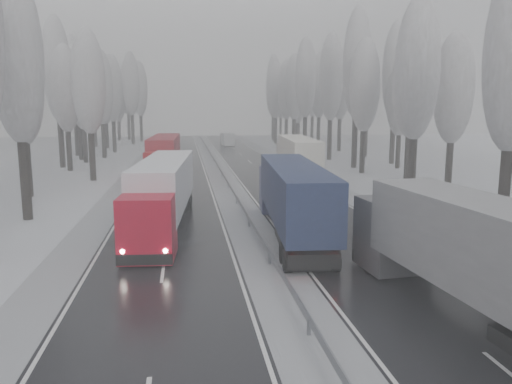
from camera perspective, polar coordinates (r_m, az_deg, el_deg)
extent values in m
cube|color=black|center=(43.40, 4.39, -0.70)|extent=(7.50, 200.00, 0.03)
cube|color=black|center=(42.40, -9.60, -1.05)|extent=(7.50, 200.00, 0.03)
cube|color=#ABADB3|center=(42.58, -2.52, -0.87)|extent=(3.00, 200.00, 0.04)
cube|color=#ABADB3|center=(44.73, 10.60, -0.52)|extent=(2.40, 200.00, 0.04)
cube|color=#ABADB3|center=(42.83, -16.23, -1.19)|extent=(2.40, 200.00, 0.04)
cube|color=slate|center=(42.48, -2.52, -0.10)|extent=(0.06, 200.00, 0.32)
cube|color=slate|center=(40.58, -2.24, -0.99)|extent=(0.12, 0.12, 0.60)
cube|color=slate|center=(72.18, -4.88, 3.64)|extent=(0.12, 0.12, 0.60)
cylinder|color=black|center=(33.73, 26.49, 0.14)|extent=(0.68, 0.68, 5.60)
cylinder|color=black|center=(43.23, 17.40, 2.59)|extent=(0.68, 0.68, 5.62)
ellipsoid|color=gray|center=(43.05, 17.94, 13.26)|extent=(3.60, 3.60, 11.48)
cylinder|color=black|center=(49.33, 21.18, 2.80)|extent=(0.64, 0.64, 4.94)
ellipsoid|color=gray|center=(49.07, 21.68, 11.00)|extent=(3.60, 3.60, 10.09)
cylinder|color=black|center=(51.99, 16.93, 3.56)|extent=(0.66, 0.66, 5.32)
ellipsoid|color=gray|center=(51.80, 17.35, 11.96)|extent=(3.60, 3.60, 10.88)
cylinder|color=black|center=(56.50, 17.30, 4.50)|extent=(0.72, 0.72, 6.31)
ellipsoid|color=gray|center=(56.48, 17.77, 13.64)|extent=(3.60, 3.60, 12.90)
cylinder|color=black|center=(61.25, 12.07, 4.64)|extent=(0.67, 0.67, 5.38)
ellipsoid|color=gray|center=(61.10, 12.32, 11.84)|extent=(3.60, 3.60, 10.98)
cylinder|color=black|center=(67.34, 15.93, 4.59)|extent=(0.62, 0.62, 4.59)
ellipsoid|color=gray|center=(67.13, 16.19, 10.17)|extent=(3.60, 3.60, 9.39)
cylinder|color=black|center=(66.58, 11.20, 5.73)|extent=(0.76, 0.76, 6.95)
ellipsoid|color=gray|center=(66.68, 11.48, 14.27)|extent=(3.60, 3.60, 14.19)
cylinder|color=black|center=(72.82, 15.32, 5.75)|extent=(0.74, 0.74, 6.59)
ellipsoid|color=gray|center=(72.86, 15.65, 13.15)|extent=(3.60, 3.60, 13.46)
cylinder|color=black|center=(76.23, 8.40, 6.06)|extent=(0.72, 0.72, 6.37)
ellipsoid|color=gray|center=(76.23, 8.57, 12.90)|extent=(3.60, 3.60, 13.01)
cylinder|color=black|center=(82.30, 12.41, 6.06)|extent=(0.70, 0.70, 5.97)
ellipsoid|color=gray|center=(82.25, 12.63, 12.00)|extent=(3.60, 3.60, 12.20)
cylinder|color=black|center=(86.20, 5.60, 6.61)|extent=(0.74, 0.74, 6.65)
ellipsoid|color=gray|center=(86.24, 5.70, 12.93)|extent=(3.60, 3.60, 13.59)
cylinder|color=black|center=(92.05, 9.49, 6.55)|extent=(0.71, 0.71, 6.14)
ellipsoid|color=gray|center=(92.02, 9.64, 12.01)|extent=(3.60, 3.60, 12.54)
cylinder|color=black|center=(95.75, 4.33, 6.74)|extent=(0.71, 0.71, 6.05)
ellipsoid|color=gray|center=(95.71, 4.40, 11.92)|extent=(3.60, 3.60, 12.37)
cylinder|color=black|center=(101.04, 7.14, 6.91)|extent=(0.72, 0.72, 6.30)
ellipsoid|color=gray|center=(101.03, 7.25, 12.02)|extent=(3.60, 3.60, 12.87)
cylinder|color=black|center=(103.10, 3.47, 6.90)|extent=(0.70, 0.70, 5.88)
ellipsoid|color=gray|center=(103.05, 3.51, 11.57)|extent=(3.60, 3.60, 12.00)
cylinder|color=black|center=(107.70, 4.68, 6.73)|extent=(0.64, 0.64, 4.86)
ellipsoid|color=gray|center=(107.58, 4.73, 10.43)|extent=(3.60, 3.60, 9.92)
cylinder|color=black|center=(109.90, 2.25, 7.11)|extent=(0.70, 0.70, 5.98)
ellipsoid|color=gray|center=(109.86, 2.28, 11.56)|extent=(3.60, 3.60, 12.21)
cylinder|color=black|center=(115.79, 6.42, 7.23)|extent=(0.71, 0.71, 6.19)
ellipsoid|color=gray|center=(115.77, 6.50, 11.61)|extent=(3.60, 3.60, 12.64)
cylinder|color=black|center=(119.79, 2.02, 7.52)|extent=(0.75, 0.75, 6.86)
ellipsoid|color=gray|center=(119.84, 2.05, 12.21)|extent=(3.60, 3.60, 14.01)
cylinder|color=black|center=(125.14, 4.87, 7.28)|extent=(0.68, 0.68, 5.55)
ellipsoid|color=gray|center=(125.07, 4.92, 10.91)|extent=(3.60, 3.60, 11.33)
cylinder|color=black|center=(130.50, 1.93, 7.53)|extent=(0.71, 0.71, 6.09)
ellipsoid|color=gray|center=(130.47, 1.95, 11.35)|extent=(3.60, 3.60, 12.45)
cylinder|color=black|center=(134.95, 2.82, 7.46)|extent=(0.67, 0.67, 5.49)
ellipsoid|color=gray|center=(134.89, 2.85, 10.79)|extent=(3.60, 3.60, 11.21)
cylinder|color=black|center=(38.19, -24.89, 1.43)|extent=(0.69, 0.69, 5.83)
ellipsoid|color=gray|center=(38.05, -25.80, 13.95)|extent=(3.60, 3.60, 11.92)
cylinder|color=black|center=(48.15, -24.61, 2.48)|extent=(0.65, 0.65, 5.03)
ellipsoid|color=gray|center=(47.91, -25.22, 11.04)|extent=(3.60, 3.60, 10.28)
cylinder|color=black|center=(56.50, -18.22, 4.01)|extent=(0.67, 0.67, 5.44)
ellipsoid|color=gray|center=(56.34, -18.64, 11.89)|extent=(3.60, 3.60, 11.11)
cylinder|color=black|center=(62.20, -24.80, 4.21)|extent=(0.69, 0.69, 5.72)
ellipsoid|color=gray|center=(62.09, -25.34, 11.73)|extent=(3.60, 3.60, 11.69)
cylinder|color=black|center=(66.13, -20.58, 4.53)|extent=(0.66, 0.66, 5.23)
ellipsoid|color=gray|center=(65.97, -20.96, 11.00)|extent=(3.60, 3.60, 10.68)
cylinder|color=black|center=(70.37, -21.35, 5.32)|extent=(0.74, 0.74, 6.60)
ellipsoid|color=gray|center=(70.41, -21.83, 12.99)|extent=(3.60, 3.60, 13.49)
cylinder|color=black|center=(75.53, -18.96, 5.15)|extent=(0.65, 0.65, 5.16)
ellipsoid|color=gray|center=(75.38, -19.27, 10.75)|extent=(3.60, 3.60, 10.54)
cylinder|color=black|center=(79.69, -19.42, 5.56)|extent=(0.69, 0.69, 5.79)
ellipsoid|color=gray|center=(79.61, -19.76, 11.51)|extent=(3.60, 3.60, 11.84)
cylinder|color=black|center=(81.90, -17.01, 5.73)|extent=(0.68, 0.68, 5.64)
ellipsoid|color=gray|center=(81.81, -17.29, 11.37)|extent=(3.60, 3.60, 11.53)
cylinder|color=black|center=(86.66, -19.80, 6.08)|extent=(0.73, 0.73, 6.56)
ellipsoid|color=gray|center=(86.68, -20.16, 12.26)|extent=(3.60, 3.60, 13.40)
cylinder|color=black|center=(91.82, -15.90, 6.20)|extent=(0.69, 0.69, 5.79)
ellipsoid|color=gray|center=(91.75, -16.14, 11.37)|extent=(3.60, 3.60, 11.84)
cylinder|color=black|center=(96.48, -18.42, 6.48)|extent=(0.74, 0.74, 6.65)
ellipsoid|color=gray|center=(96.51, -18.72, 12.11)|extent=(3.60, 3.60, 13.58)
cylinder|color=black|center=(101.44, -16.67, 6.26)|extent=(0.65, 0.65, 5.12)
ellipsoid|color=gray|center=(101.33, -16.87, 10.40)|extent=(3.60, 3.60, 10.46)
cylinder|color=black|center=(105.82, -17.92, 6.52)|extent=(0.69, 0.69, 5.84)
ellipsoid|color=gray|center=(105.77, -18.15, 11.03)|extent=(3.60, 3.60, 11.92)
cylinder|color=black|center=(111.63, -13.91, 7.05)|extent=(0.74, 0.74, 6.67)
ellipsoid|color=gray|center=(111.66, -14.11, 11.94)|extent=(3.60, 3.60, 13.63)
cylinder|color=black|center=(116.84, -18.20, 6.87)|extent=(0.72, 0.72, 6.31)
ellipsoid|color=gray|center=(116.83, -18.43, 11.28)|extent=(3.60, 3.60, 12.88)
cylinder|color=black|center=(120.90, -12.98, 7.17)|extent=(0.72, 0.72, 6.29)
ellipsoid|color=gray|center=(120.89, -13.15, 11.43)|extent=(3.60, 3.60, 12.84)
cylinder|color=black|center=(125.48, -15.39, 6.83)|extent=(0.64, 0.64, 4.86)
ellipsoid|color=gray|center=(125.38, -15.54, 9.99)|extent=(3.60, 3.60, 9.92)
cylinder|color=black|center=(127.78, -14.33, 7.31)|extent=(0.74, 0.74, 6.63)
ellipsoid|color=gray|center=(127.80, -14.51, 11.56)|extent=(3.60, 3.60, 13.54)
cylinder|color=black|center=(132.08, -15.34, 7.15)|extent=(0.69, 0.69, 5.79)
ellipsoid|color=gray|center=(132.03, -15.50, 10.73)|extent=(3.60, 3.60, 11.82)
cube|color=#444348|center=(25.30, 14.55, -4.24)|extent=(3.03, 3.13, 3.34)
cube|color=black|center=(26.34, 13.22, -1.91)|extent=(2.56, 0.34, 1.11)
cube|color=black|center=(26.93, 12.94, -6.28)|extent=(2.78, 0.42, 0.56)
cylinder|color=black|center=(24.35, 12.95, -7.79)|extent=(0.49, 1.19, 1.16)
cylinder|color=black|center=(25.45, 17.71, -7.25)|extent=(0.49, 1.19, 1.16)
sphere|color=white|center=(26.40, 10.88, -5.52)|extent=(0.24, 0.24, 0.24)
sphere|color=white|center=(27.32, 14.94, -5.16)|extent=(0.24, 0.24, 0.24)
cube|color=navy|center=(37.64, 2.54, 0.49)|extent=(2.93, 3.03, 3.28)
cube|color=black|center=(38.87, 2.33, 1.92)|extent=(2.51, 0.30, 1.09)
cube|color=black|center=(39.31, 2.29, -1.06)|extent=(2.73, 0.37, 0.55)
cube|color=#151E3B|center=(29.12, 4.42, 0.07)|extent=(3.83, 14.36, 3.06)
cube|color=black|center=(22.82, 6.96, -8.74)|extent=(2.51, 0.32, 0.49)
cube|color=black|center=(25.79, 5.62, -6.05)|extent=(2.84, 6.17, 0.49)
cube|color=black|center=(23.45, 6.67, -8.79)|extent=(2.51, 0.25, 0.66)
cylinder|color=black|center=(36.89, 0.91, -1.63)|extent=(0.47, 1.16, 1.14)
cylinder|color=black|center=(37.15, 4.44, -1.58)|extent=(0.47, 1.16, 1.14)
cylinder|color=black|center=(25.28, 3.20, -6.93)|extent=(0.47, 1.16, 1.14)
cylinder|color=black|center=(25.66, 8.32, -6.77)|extent=(0.47, 1.16, 1.14)
cylinder|color=black|center=(23.93, 3.62, -7.89)|extent=(0.47, 1.16, 1.14)
cylinder|color=black|center=(24.33, 9.03, -7.70)|extent=(0.47, 1.16, 1.14)
sphere|color=#FF0C05|center=(22.32, 4.40, -6.77)|extent=(0.22, 0.22, 0.22)
sphere|color=#FF0C05|center=(22.70, 9.63, -6.59)|extent=(0.22, 0.22, 0.22)
sphere|color=white|center=(39.16, 0.78, -0.44)|extent=(0.24, 0.24, 0.24)
sphere|color=white|center=(39.38, 3.79, -0.40)|extent=(0.24, 0.24, 0.24)
cube|color=#A19E8F|center=(62.49, 3.70, 4.15)|extent=(3.01, 3.11, 3.35)
cube|color=black|center=(63.80, 3.54, 4.97)|extent=(2.57, 0.31, 1.12)
cube|color=black|center=(64.12, 3.51, 3.09)|extent=(2.79, 0.39, 0.56)
cube|color=beige|center=(53.81, 4.89, 4.51)|extent=(3.97, 14.68, 3.12)
cube|color=black|center=(46.93, 6.16, 0.79)|extent=(2.57, 0.33, 0.50)
cube|color=black|center=(50.11, 5.53, 1.62)|extent=(2.93, 6.31, 0.50)
cube|color=black|center=(47.57, 6.03, 0.64)|extent=(2.56, 0.27, 0.67)
cylinder|color=black|center=(61.61, 2.71, 2.90)|extent=(0.48, 1.19, 1.16)
cylinder|color=black|center=(61.91, 4.86, 2.91)|extent=(0.48, 1.19, 1.16)
cylinder|color=black|center=(49.54, 4.27, 1.25)|extent=(0.48, 1.19, 1.16)
cylinder|color=black|center=(49.91, 6.93, 1.27)|extent=(0.48, 1.19, 1.16)
cylinder|color=black|center=(48.12, 4.51, 1.00)|extent=(0.48, 1.19, 1.16)
cylinder|color=black|center=(48.50, 7.25, 1.02)|extent=(0.48, 1.19, 1.16)
sphere|color=#FF0C05|center=(46.56, 4.91, 1.85)|extent=(0.22, 0.22, 0.22)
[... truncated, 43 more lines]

